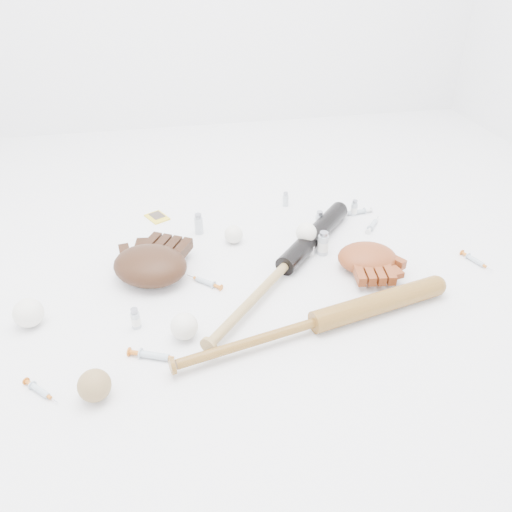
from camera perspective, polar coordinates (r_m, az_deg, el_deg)
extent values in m
plane|color=white|center=(1.60, 1.04, -2.15)|extent=(3.00, 3.00, 0.00)
cube|color=gold|center=(1.96, -11.23, 4.37)|extent=(0.10, 0.11, 0.01)
cube|color=white|center=(1.72, 5.66, 1.13)|extent=(0.09, 0.09, 0.04)
sphere|color=white|center=(1.69, 5.75, 2.67)|extent=(0.07, 0.07, 0.07)
sphere|color=white|center=(1.52, -24.57, -5.94)|extent=(0.08, 0.08, 0.08)
sphere|color=white|center=(1.75, -2.58, 2.49)|extent=(0.06, 0.06, 0.06)
sphere|color=white|center=(1.36, -8.20, -7.95)|extent=(0.07, 0.07, 0.07)
sphere|color=olive|center=(1.26, -17.99, -13.89)|extent=(0.08, 0.08, 0.08)
cylinder|color=silver|center=(1.84, 7.23, 4.05)|extent=(0.03, 0.03, 0.07)
cylinder|color=silver|center=(2.00, 3.39, 6.51)|extent=(0.02, 0.02, 0.06)
cylinder|color=silver|center=(1.81, -6.57, 3.68)|extent=(0.03, 0.03, 0.08)
cylinder|color=silver|center=(1.70, 7.69, 1.47)|extent=(0.04, 0.04, 0.09)
cylinder|color=silver|center=(1.42, -13.61, -6.91)|extent=(0.03, 0.03, 0.06)
cylinder|color=silver|center=(1.96, 11.17, 5.44)|extent=(0.02, 0.02, 0.06)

